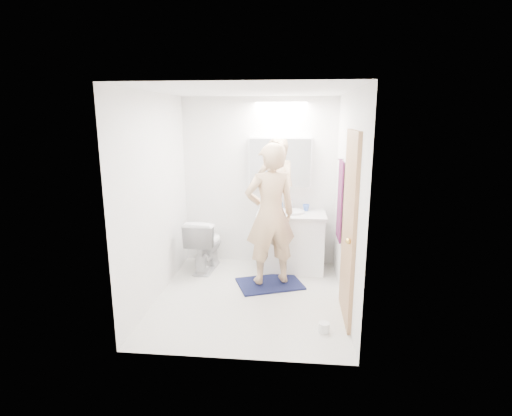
# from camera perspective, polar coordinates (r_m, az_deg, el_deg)

# --- Properties ---
(floor) EXTENTS (2.50, 2.50, 0.00)m
(floor) POSITION_cam_1_polar(r_m,az_deg,el_deg) (4.91, -0.89, -12.68)
(floor) COLOR silver
(floor) RESTS_ON ground
(ceiling) EXTENTS (2.50, 2.50, 0.00)m
(ceiling) POSITION_cam_1_polar(r_m,az_deg,el_deg) (4.43, -1.00, 16.52)
(ceiling) COLOR white
(ceiling) RESTS_ON floor
(wall_back) EXTENTS (2.50, 0.00, 2.50)m
(wall_back) POSITION_cam_1_polar(r_m,az_deg,el_deg) (5.74, 0.47, 3.72)
(wall_back) COLOR white
(wall_back) RESTS_ON floor
(wall_front) EXTENTS (2.50, 0.00, 2.50)m
(wall_front) POSITION_cam_1_polar(r_m,az_deg,el_deg) (3.32, -3.38, -3.31)
(wall_front) COLOR white
(wall_front) RESTS_ON floor
(wall_left) EXTENTS (0.00, 2.50, 2.50)m
(wall_left) POSITION_cam_1_polar(r_m,az_deg,el_deg) (4.77, -14.19, 1.38)
(wall_left) COLOR white
(wall_left) RESTS_ON floor
(wall_right) EXTENTS (0.00, 2.50, 2.50)m
(wall_right) POSITION_cam_1_polar(r_m,az_deg,el_deg) (4.53, 13.02, 0.84)
(wall_right) COLOR white
(wall_right) RESTS_ON floor
(vanity_cabinet) EXTENTS (0.90, 0.55, 0.78)m
(vanity_cabinet) POSITION_cam_1_polar(r_m,az_deg,el_deg) (5.63, 5.01, -4.99)
(vanity_cabinet) COLOR white
(vanity_cabinet) RESTS_ON floor
(countertop) EXTENTS (0.95, 0.58, 0.04)m
(countertop) POSITION_cam_1_polar(r_m,az_deg,el_deg) (5.52, 5.10, -0.95)
(countertop) COLOR silver
(countertop) RESTS_ON vanity_cabinet
(sink_basin) EXTENTS (0.36, 0.36, 0.03)m
(sink_basin) POSITION_cam_1_polar(r_m,az_deg,el_deg) (5.54, 5.11, -0.52)
(sink_basin) COLOR silver
(sink_basin) RESTS_ON countertop
(faucet) EXTENTS (0.02, 0.02, 0.16)m
(faucet) POSITION_cam_1_polar(r_m,az_deg,el_deg) (5.71, 5.14, 0.56)
(faucet) COLOR white
(faucet) RESTS_ON countertop
(medicine_cabinet) EXTENTS (0.88, 0.14, 0.70)m
(medicine_cabinet) POSITION_cam_1_polar(r_m,az_deg,el_deg) (5.61, 3.48, 6.57)
(medicine_cabinet) COLOR white
(medicine_cabinet) RESTS_ON wall_back
(mirror_panel) EXTENTS (0.84, 0.01, 0.66)m
(mirror_panel) POSITION_cam_1_polar(r_m,az_deg,el_deg) (5.53, 3.45, 6.48)
(mirror_panel) COLOR silver
(mirror_panel) RESTS_ON medicine_cabinet
(toilet) EXTENTS (0.48, 0.77, 0.75)m
(toilet) POSITION_cam_1_polar(r_m,az_deg,el_deg) (5.67, -7.29, -5.11)
(toilet) COLOR silver
(toilet) RESTS_ON floor
(bath_rug) EXTENTS (0.94, 0.80, 0.02)m
(bath_rug) POSITION_cam_1_polar(r_m,az_deg,el_deg) (5.24, 2.00, -10.80)
(bath_rug) COLOR #14133E
(bath_rug) RESTS_ON floor
(person) EXTENTS (0.76, 0.63, 1.78)m
(person) POSITION_cam_1_polar(r_m,az_deg,el_deg) (4.94, 2.08, -0.95)
(person) COLOR tan
(person) RESTS_ON bath_rug
(door) EXTENTS (0.04, 0.80, 2.00)m
(door) POSITION_cam_1_polar(r_m,az_deg,el_deg) (4.24, 13.20, -2.80)
(door) COLOR tan
(door) RESTS_ON wall_right
(door_knob) EXTENTS (0.06, 0.06, 0.06)m
(door_knob) POSITION_cam_1_polar(r_m,az_deg,el_deg) (3.96, 13.14, -4.67)
(door_knob) COLOR gold
(door_knob) RESTS_ON door
(towel) EXTENTS (0.02, 0.42, 1.00)m
(towel) POSITION_cam_1_polar(r_m,az_deg,el_deg) (5.08, 11.95, 1.06)
(towel) COLOR #101A32
(towel) RESTS_ON wall_right
(towel_hook) EXTENTS (0.07, 0.02, 0.02)m
(towel_hook) POSITION_cam_1_polar(r_m,az_deg,el_deg) (5.00, 12.08, 6.90)
(towel_hook) COLOR silver
(towel_hook) RESTS_ON wall_right
(soap_bottle_a) EXTENTS (0.11, 0.11, 0.22)m
(soap_bottle_a) POSITION_cam_1_polar(r_m,az_deg,el_deg) (5.65, 1.86, 0.75)
(soap_bottle_a) COLOR #EEE99A
(soap_bottle_a) RESTS_ON countertop
(soap_bottle_b) EXTENTS (0.09, 0.09, 0.16)m
(soap_bottle_b) POSITION_cam_1_polar(r_m,az_deg,el_deg) (5.68, 3.42, 0.50)
(soap_bottle_b) COLOR #5A83C0
(soap_bottle_b) RESTS_ON countertop
(toothbrush_cup) EXTENTS (0.13, 0.13, 0.09)m
(toothbrush_cup) POSITION_cam_1_polar(r_m,az_deg,el_deg) (5.66, 7.18, 0.05)
(toothbrush_cup) COLOR #4771D5
(toothbrush_cup) RESTS_ON countertop
(toilet_paper_roll) EXTENTS (0.11, 0.11, 0.10)m
(toilet_paper_roll) POSITION_cam_1_polar(r_m,az_deg,el_deg) (4.24, 9.75, -16.54)
(toilet_paper_roll) COLOR white
(toilet_paper_roll) RESTS_ON floor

